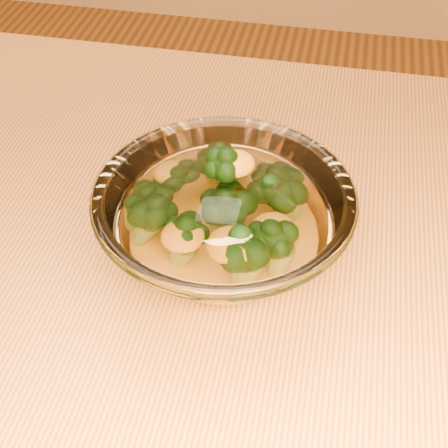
% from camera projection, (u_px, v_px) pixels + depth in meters
% --- Properties ---
extents(table, '(1.20, 0.80, 0.75)m').
position_uv_depth(table, '(244.00, 338.00, 0.65)').
color(table, '#C3883A').
rests_on(table, ground).
extents(glass_bowl, '(0.23, 0.23, 0.10)m').
position_uv_depth(glass_bowl, '(224.00, 228.00, 0.56)').
color(glass_bowl, white).
rests_on(glass_bowl, table).
extents(cheese_sauce, '(0.12, 0.12, 0.03)m').
position_uv_depth(cheese_sauce, '(224.00, 244.00, 0.57)').
color(cheese_sauce, '#E9A513').
rests_on(cheese_sauce, glass_bowl).
extents(broccoli_heap, '(0.16, 0.16, 0.08)m').
position_uv_depth(broccoli_heap, '(225.00, 209.00, 0.55)').
color(broccoli_heap, black).
rests_on(broccoli_heap, cheese_sauce).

